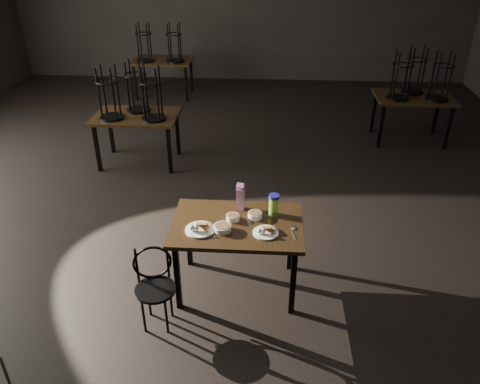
# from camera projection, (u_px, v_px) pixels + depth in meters

# --- Properties ---
(room) EXTENTS (12.00, 12.04, 3.22)m
(room) POSITION_uv_depth(u_px,v_px,m) (198.00, 19.00, 4.50)
(room) COLOR black
(room) RESTS_ON ground
(main_table) EXTENTS (1.20, 0.80, 0.75)m
(main_table) POSITION_uv_depth(u_px,v_px,m) (237.00, 230.00, 4.31)
(main_table) COLOR black
(main_table) RESTS_ON ground
(plate_left) EXTENTS (0.27, 0.27, 0.09)m
(plate_left) POSITION_uv_depth(u_px,v_px,m) (200.00, 228.00, 4.16)
(plate_left) COLOR white
(plate_left) RESTS_ON main_table
(plate_right) EXTENTS (0.23, 0.23, 0.07)m
(plate_right) POSITION_uv_depth(u_px,v_px,m) (266.00, 231.00, 4.12)
(plate_right) COLOR white
(plate_right) RESTS_ON main_table
(bowl_near) EXTENTS (0.12, 0.12, 0.05)m
(bowl_near) POSITION_uv_depth(u_px,v_px,m) (233.00, 217.00, 4.31)
(bowl_near) COLOR white
(bowl_near) RESTS_ON main_table
(bowl_far) EXTENTS (0.13, 0.13, 0.05)m
(bowl_far) POSITION_uv_depth(u_px,v_px,m) (255.00, 215.00, 4.34)
(bowl_far) COLOR white
(bowl_far) RESTS_ON main_table
(bowl_big) EXTENTS (0.16, 0.16, 0.05)m
(bowl_big) POSITION_uv_depth(u_px,v_px,m) (222.00, 228.00, 4.15)
(bowl_big) COLOR white
(bowl_big) RESTS_ON main_table
(juice_carton) EXTENTS (0.08, 0.08, 0.28)m
(juice_carton) POSITION_uv_depth(u_px,v_px,m) (241.00, 197.00, 4.43)
(juice_carton) COLOR #821762
(juice_carton) RESTS_ON main_table
(water_bottle) EXTENTS (0.11, 0.11, 0.22)m
(water_bottle) POSITION_uv_depth(u_px,v_px,m) (274.00, 205.00, 4.33)
(water_bottle) COLOR #9DE042
(water_bottle) RESTS_ON main_table
(spoon) EXTENTS (0.06, 0.21, 0.01)m
(spoon) POSITION_uv_depth(u_px,v_px,m) (293.00, 229.00, 4.18)
(spoon) COLOR silver
(spoon) RESTS_ON main_table
(bentwood_chair) EXTENTS (0.39, 0.38, 0.74)m
(bentwood_chair) POSITION_uv_depth(u_px,v_px,m) (154.00, 281.00, 4.04)
(bentwood_chair) COLOR black
(bentwood_chair) RESTS_ON ground
(bg_table_left) EXTENTS (1.20, 0.80, 1.48)m
(bg_table_left) POSITION_uv_depth(u_px,v_px,m) (135.00, 113.00, 6.66)
(bg_table_left) COLOR black
(bg_table_left) RESTS_ON ground
(bg_table_right) EXTENTS (1.20, 0.80, 1.48)m
(bg_table_right) POSITION_uv_depth(u_px,v_px,m) (415.00, 95.00, 7.39)
(bg_table_right) COLOR black
(bg_table_right) RESTS_ON ground
(bg_table_far) EXTENTS (1.20, 0.80, 1.48)m
(bg_table_far) POSITION_uv_depth(u_px,v_px,m) (162.00, 60.00, 9.38)
(bg_table_far) COLOR black
(bg_table_far) RESTS_ON ground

